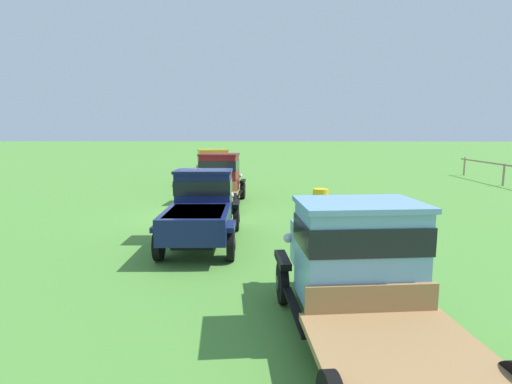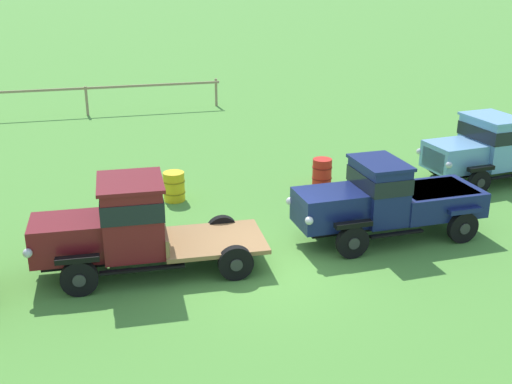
% 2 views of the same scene
% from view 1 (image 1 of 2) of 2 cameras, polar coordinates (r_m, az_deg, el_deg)
% --- Properties ---
extents(ground_plane, '(240.00, 240.00, 0.00)m').
position_cam_1_polar(ground_plane, '(15.15, -8.60, -3.47)').
color(ground_plane, '#518E38').
extents(vintage_truck_foreground_near, '(5.49, 3.11, 2.14)m').
position_cam_1_polar(vintage_truck_foreground_near, '(23.38, -6.09, 3.42)').
color(vintage_truck_foreground_near, black).
rests_on(vintage_truck_foreground_near, ground).
extents(vintage_truck_second_in_line, '(5.32, 2.18, 2.20)m').
position_cam_1_polar(vintage_truck_second_in_line, '(17.87, -5.13, 2.12)').
color(vintage_truck_second_in_line, black).
rests_on(vintage_truck_second_in_line, ground).
extents(vintage_truck_midrow_center, '(4.98, 2.13, 2.06)m').
position_cam_1_polar(vintage_truck_midrow_center, '(11.49, -7.56, -2.09)').
color(vintage_truck_midrow_center, black).
rests_on(vintage_truck_midrow_center, ground).
extents(vintage_truck_far_side, '(5.57, 2.66, 2.09)m').
position_cam_1_polar(vintage_truck_far_side, '(6.61, 13.91, -9.72)').
color(vintage_truck_far_side, black).
rests_on(vintage_truck_far_side, ground).
extents(oil_drum_beside_row, '(0.65, 0.65, 0.87)m').
position_cam_1_polar(oil_drum_beside_row, '(16.34, 9.19, -1.05)').
color(oil_drum_beside_row, gold).
rests_on(oil_drum_beside_row, ground).
extents(oil_drum_near_fence, '(0.62, 0.62, 0.88)m').
position_cam_1_polar(oil_drum_near_fence, '(11.86, 12.55, -4.79)').
color(oil_drum_near_fence, red).
rests_on(oil_drum_near_fence, ground).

